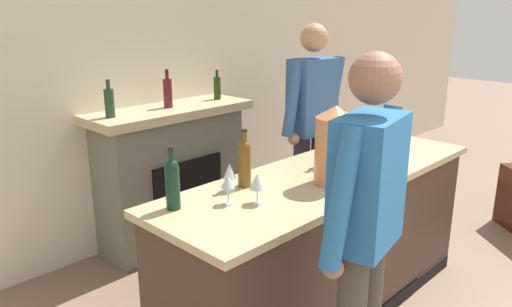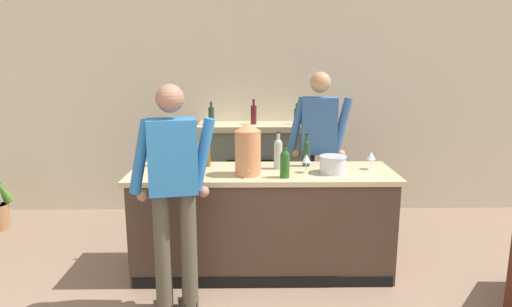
{
  "view_description": "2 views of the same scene",
  "coord_description": "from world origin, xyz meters",
  "px_view_note": "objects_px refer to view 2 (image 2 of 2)",
  "views": [
    {
      "loc": [
        -2.19,
        0.62,
        1.96
      ],
      "look_at": [
        0.02,
        2.78,
        1.05
      ],
      "focal_mm": 35.0,
      "sensor_mm": 36.0,
      "label": 1
    },
    {
      "loc": [
        0.11,
        -1.66,
        1.98
      ],
      "look_at": [
        0.16,
        2.55,
        1.09
      ],
      "focal_mm": 32.0,
      "sensor_mm": 36.0,
      "label": 2
    }
  ],
  "objects_px": {
    "ice_bucket_steel": "(333,164)",
    "wine_glass_by_dispenser": "(371,156)",
    "wine_bottle_cabernet_heavy": "(155,151)",
    "wine_glass_mid_counter": "(178,157)",
    "person_customer": "(173,190)",
    "wine_bottle_burgundy_dark": "(278,152)",
    "wine_glass_front_right": "(306,159)",
    "wine_bottle_riesling_slim": "(306,152)",
    "wine_bottle_port_short": "(206,151)",
    "wine_glass_near_bucket": "(194,155)",
    "wine_glass_back_row": "(189,160)",
    "fireplace_stone": "(255,169)",
    "person_bartender": "(318,151)",
    "wine_bottle_rose_blush": "(285,163)",
    "copper_dispenser": "(248,149)"
  },
  "relations": [
    {
      "from": "ice_bucket_steel",
      "to": "wine_glass_mid_counter",
      "type": "distance_m",
      "value": 1.41
    },
    {
      "from": "wine_bottle_cabernet_heavy",
      "to": "wine_glass_mid_counter",
      "type": "distance_m",
      "value": 0.28
    },
    {
      "from": "person_customer",
      "to": "wine_glass_near_bucket",
      "type": "relative_size",
      "value": 11.17
    },
    {
      "from": "wine_bottle_rose_blush",
      "to": "wine_glass_near_bucket",
      "type": "distance_m",
      "value": 0.93
    },
    {
      "from": "person_customer",
      "to": "wine_glass_front_right",
      "type": "distance_m",
      "value": 1.26
    },
    {
      "from": "fireplace_stone",
      "to": "wine_glass_by_dispenser",
      "type": "bearing_deg",
      "value": -54.9
    },
    {
      "from": "wine_bottle_port_short",
      "to": "wine_glass_mid_counter",
      "type": "bearing_deg",
      "value": -152.35
    },
    {
      "from": "copper_dispenser",
      "to": "wine_bottle_burgundy_dark",
      "type": "height_order",
      "value": "copper_dispenser"
    },
    {
      "from": "wine_glass_near_bucket",
      "to": "wine_glass_back_row",
      "type": "bearing_deg",
      "value": -95.01
    },
    {
      "from": "wine_bottle_burgundy_dark",
      "to": "wine_glass_front_right",
      "type": "bearing_deg",
      "value": -31.44
    },
    {
      "from": "ice_bucket_steel",
      "to": "wine_bottle_riesling_slim",
      "type": "xyz_separation_m",
      "value": [
        -0.2,
        0.28,
        0.06
      ]
    },
    {
      "from": "wine_bottle_cabernet_heavy",
      "to": "wine_bottle_port_short",
      "type": "bearing_deg",
      "value": -2.54
    },
    {
      "from": "ice_bucket_steel",
      "to": "copper_dispenser",
      "type": "bearing_deg",
      "value": -175.74
    },
    {
      "from": "person_bartender",
      "to": "person_customer",
      "type": "bearing_deg",
      "value": -134.79
    },
    {
      "from": "wine_bottle_riesling_slim",
      "to": "wine_glass_mid_counter",
      "type": "xyz_separation_m",
      "value": [
        -1.19,
        -0.13,
        -0.02
      ]
    },
    {
      "from": "wine_bottle_cabernet_heavy",
      "to": "wine_glass_mid_counter",
      "type": "bearing_deg",
      "value": -32.03
    },
    {
      "from": "wine_bottle_cabernet_heavy",
      "to": "wine_bottle_rose_blush",
      "type": "bearing_deg",
      "value": -20.51
    },
    {
      "from": "ice_bucket_steel",
      "to": "wine_glass_near_bucket",
      "type": "distance_m",
      "value": 1.3
    },
    {
      "from": "copper_dispenser",
      "to": "wine_glass_by_dispenser",
      "type": "xyz_separation_m",
      "value": [
        1.13,
        0.19,
        -0.11
      ]
    },
    {
      "from": "ice_bucket_steel",
      "to": "wine_glass_by_dispenser",
      "type": "xyz_separation_m",
      "value": [
        0.38,
        0.13,
        0.04
      ]
    },
    {
      "from": "fireplace_stone",
      "to": "wine_bottle_riesling_slim",
      "type": "height_order",
      "value": "fireplace_stone"
    },
    {
      "from": "wine_glass_near_bucket",
      "to": "copper_dispenser",
      "type": "bearing_deg",
      "value": -33.17
    },
    {
      "from": "wine_bottle_cabernet_heavy",
      "to": "wine_glass_near_bucket",
      "type": "xyz_separation_m",
      "value": [
        0.37,
        -0.02,
        -0.04
      ]
    },
    {
      "from": "copper_dispenser",
      "to": "ice_bucket_steel",
      "type": "bearing_deg",
      "value": 4.26
    },
    {
      "from": "wine_bottle_cabernet_heavy",
      "to": "wine_glass_back_row",
      "type": "distance_m",
      "value": 0.43
    },
    {
      "from": "wine_bottle_cabernet_heavy",
      "to": "wine_bottle_port_short",
      "type": "distance_m",
      "value": 0.49
    },
    {
      "from": "wine_bottle_port_short",
      "to": "wine_glass_near_bucket",
      "type": "bearing_deg",
      "value": 179.9
    },
    {
      "from": "ice_bucket_steel",
      "to": "fireplace_stone",
      "type": "bearing_deg",
      "value": 112.58
    },
    {
      "from": "wine_bottle_cabernet_heavy",
      "to": "wine_glass_front_right",
      "type": "bearing_deg",
      "value": -11.16
    },
    {
      "from": "wine_bottle_cabernet_heavy",
      "to": "fireplace_stone",
      "type": "bearing_deg",
      "value": 54.51
    },
    {
      "from": "wine_bottle_riesling_slim",
      "to": "wine_glass_back_row",
      "type": "relative_size",
      "value": 1.9
    },
    {
      "from": "wine_glass_front_right",
      "to": "wine_glass_mid_counter",
      "type": "bearing_deg",
      "value": 173.8
    },
    {
      "from": "wine_bottle_port_short",
      "to": "wine_glass_by_dispenser",
      "type": "relative_size",
      "value": 2.02
    },
    {
      "from": "wine_glass_mid_counter",
      "to": "wine_glass_front_right",
      "type": "bearing_deg",
      "value": -6.2
    },
    {
      "from": "wine_bottle_riesling_slim",
      "to": "wine_glass_front_right",
      "type": "height_order",
      "value": "wine_bottle_riesling_slim"
    },
    {
      "from": "wine_glass_back_row",
      "to": "fireplace_stone",
      "type": "bearing_deg",
      "value": 69.22
    },
    {
      "from": "wine_bottle_riesling_slim",
      "to": "wine_bottle_port_short",
      "type": "bearing_deg",
      "value": 179.99
    },
    {
      "from": "wine_bottle_rose_blush",
      "to": "wine_glass_by_dispenser",
      "type": "height_order",
      "value": "wine_bottle_rose_blush"
    },
    {
      "from": "wine_bottle_port_short",
      "to": "wine_bottle_burgundy_dark",
      "type": "bearing_deg",
      "value": -8.93
    },
    {
      "from": "wine_glass_front_right",
      "to": "wine_glass_near_bucket",
      "type": "distance_m",
      "value": 1.06
    },
    {
      "from": "wine_bottle_burgundy_dark",
      "to": "wine_glass_back_row",
      "type": "distance_m",
      "value": 0.82
    },
    {
      "from": "wine_bottle_rose_blush",
      "to": "wine_glass_front_right",
      "type": "height_order",
      "value": "wine_bottle_rose_blush"
    },
    {
      "from": "fireplace_stone",
      "to": "wine_bottle_cabernet_heavy",
      "type": "xyz_separation_m",
      "value": [
        -0.96,
        -1.34,
        0.52
      ]
    },
    {
      "from": "wine_bottle_riesling_slim",
      "to": "wine_glass_front_right",
      "type": "relative_size",
      "value": 1.84
    },
    {
      "from": "copper_dispenser",
      "to": "wine_bottle_port_short",
      "type": "bearing_deg",
      "value": 139.81
    },
    {
      "from": "wine_bottle_port_short",
      "to": "wine_glass_front_right",
      "type": "xyz_separation_m",
      "value": [
        0.92,
        -0.26,
        -0.02
      ]
    },
    {
      "from": "wine_glass_mid_counter",
      "to": "person_bartender",
      "type": "bearing_deg",
      "value": 21.13
    },
    {
      "from": "wine_bottle_rose_blush",
      "to": "wine_glass_back_row",
      "type": "relative_size",
      "value": 1.76
    },
    {
      "from": "fireplace_stone",
      "to": "wine_glass_near_bucket",
      "type": "bearing_deg",
      "value": -113.26
    },
    {
      "from": "person_customer",
      "to": "wine_glass_mid_counter",
      "type": "distance_m",
      "value": 0.78
    }
  ]
}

